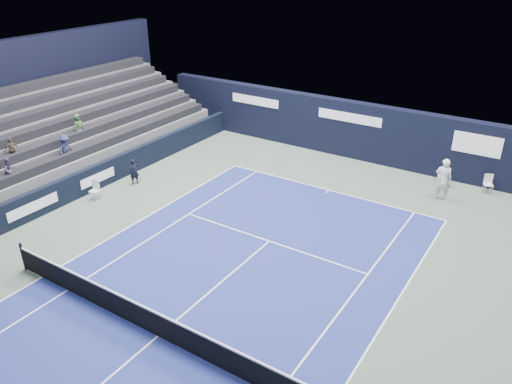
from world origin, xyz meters
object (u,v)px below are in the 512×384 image
(folding_chair_back_b, at_px, (488,182))
(line_judge_chair, at_px, (95,189))
(folding_chair_back_a, at_px, (442,176))
(tennis_player, at_px, (443,179))
(tennis_net, at_px, (156,323))

(folding_chair_back_b, height_order, line_judge_chair, folding_chair_back_b)
(folding_chair_back_a, relative_size, tennis_player, 0.46)
(folding_chair_back_a, relative_size, tennis_net, 0.07)
(folding_chair_back_a, distance_m, tennis_net, 15.98)
(tennis_net, relative_size, tennis_player, 6.53)
(folding_chair_back_a, bearing_deg, tennis_net, -128.62)
(tennis_net, bearing_deg, folding_chair_back_a, 74.18)
(folding_chair_back_b, bearing_deg, folding_chair_back_a, 168.62)
(folding_chair_back_a, distance_m, folding_chair_back_b, 2.06)
(folding_chair_back_b, xyz_separation_m, tennis_net, (-6.37, -15.78, -0.00))
(line_judge_chair, xyz_separation_m, tennis_player, (13.39, 8.64, 0.48))
(line_judge_chair, distance_m, tennis_net, 10.17)
(tennis_net, xyz_separation_m, tennis_player, (4.69, 13.91, 0.48))
(folding_chair_back_a, height_order, tennis_net, tennis_net)
(tennis_player, bearing_deg, tennis_net, -108.62)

